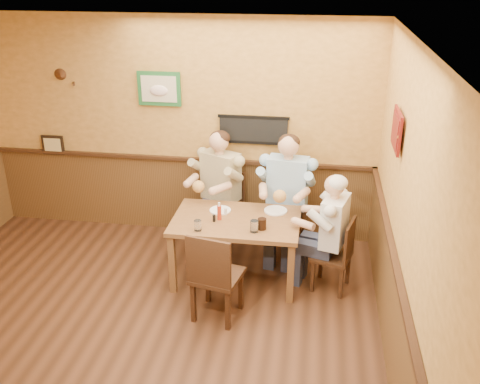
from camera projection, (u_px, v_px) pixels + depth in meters
The scene contains 17 objects.
room at pixel (122, 179), 4.50m from camera, with size 5.02×5.03×2.81m.
dining_table at pixel (236, 226), 5.92m from camera, with size 1.40×0.90×0.75m.
chair_back_left at pixel (221, 209), 6.76m from camera, with size 0.44×0.44×0.94m, color #3C2313, non-canonical shape.
chair_back_right at pixel (286, 217), 6.52m from camera, with size 0.45×0.45×0.97m, color #3C2313, non-canonical shape.
chair_right_end at pixel (332, 254), 5.83m from camera, with size 0.39×0.39×0.85m, color #3C2313, non-canonical shape.
chair_near_side at pixel (217, 274), 5.34m from camera, with size 0.46×0.46×0.99m, color #3C2313, non-canonical shape.
diner_tan_shirt at pixel (221, 194), 6.68m from camera, with size 0.62×0.62×1.35m, color #C3B486, non-canonical shape.
diner_blue_polo at pixel (287, 202), 6.44m from camera, with size 0.64×0.64×1.38m, color #90B7D9, non-canonical shape.
diner_white_elder at pixel (333, 240), 5.75m from camera, with size 0.56×0.56×1.21m, color silver, non-canonical shape.
water_glass_left at pixel (198, 225), 5.62m from camera, with size 0.08×0.08×0.12m, color white.
water_glass_mid at pixel (254, 226), 5.59m from camera, with size 0.09×0.09×0.13m, color silver.
cola_tumbler at pixel (262, 224), 5.64m from camera, with size 0.09×0.09×0.12m, color black.
hot_sauce_bottle at pixel (219, 212), 5.83m from camera, with size 0.05×0.05×0.19m, color #B22C13.
salt_shaker at pixel (225, 211), 5.97m from camera, with size 0.03×0.03×0.08m, color white.
pepper_shaker at pixel (214, 218), 5.81m from camera, with size 0.03×0.03×0.08m, color black.
plate_far_left at pixel (220, 210), 6.07m from camera, with size 0.24×0.24×0.02m, color white.
plate_far_right at pixel (276, 211), 6.06m from camera, with size 0.26×0.26×0.02m, color white.
Camera 1 is at (1.74, -3.79, 3.40)m, focal length 40.00 mm.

